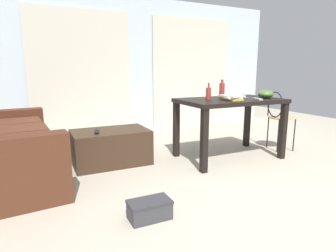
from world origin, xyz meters
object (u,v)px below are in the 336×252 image
Objects in this scene: craft_table at (230,107)px; shoebox at (150,209)px; wire_chair at (279,113)px; book_stack at (231,97)px; bottle_near at (208,93)px; scissors at (245,97)px; couch at (5,150)px; bottle_far at (222,89)px; bowl at (266,94)px; tv_remote_primary at (97,132)px; coffee_table at (111,147)px; tv_remote_on_table at (257,99)px.

craft_table is 1.93m from shoebox.
wire_chair is 1.00m from book_stack.
scissors is (0.57, -0.03, -0.07)m from bottle_near.
craft_table is at bearing -9.55° from couch.
bottle_far is 0.58m from bowl.
tv_remote_primary is at bearing 167.91° from bottle_near.
couch is 2.94m from scissors.
book_stack reaches higher than tv_remote_primary.
wire_chair is at bearing -4.46° from scissors.
bottle_near is 1.82m from shoebox.
coffee_table reaches higher than shoebox.
scissors is at bearing 4.03° from tv_remote_primary.
craft_table is 0.30m from scissors.
craft_table is (2.59, -0.44, 0.36)m from couch.
book_stack is at bearing 179.75° from bowl.
tv_remote_primary is (-1.92, 0.32, -0.35)m from scissors.
scissors is at bearing 25.50° from book_stack.
bottle_near reaches higher than bowl.
craft_table is at bearing -104.30° from bottle_far.
craft_table is at bearing 179.74° from wire_chair.
couch is 2.21× the size of coffee_table.
book_stack is (-0.95, -0.13, 0.28)m from wire_chair.
book_stack is 0.41m from scissors.
bottle_near is (2.30, -0.37, 0.54)m from couch.
bowl is at bearing -161.76° from wire_chair.
bowl reaches higher than scissors.
couch is 9.86× the size of bottle_near.
book_stack reaches higher than shoebox.
coffee_table is at bearing 169.58° from wire_chair.
craft_table reaches higher than shoebox.
bottle_far is (1.54, -0.14, 0.67)m from coffee_table.
coffee_table is 1.91m from tv_remote_on_table.
bottle_near reaches higher than scissors.
scissors is (-0.58, 0.05, 0.25)m from wire_chair.
bowl is (-0.40, -0.13, 0.30)m from wire_chair.
craft_table is 11.69× the size of scissors.
bottle_far is 0.45m from book_stack.
craft_table is at bearing -16.14° from coffee_table.
coffee_table is 1.87m from scissors.
bowl is 0.25m from tv_remote_on_table.
tv_remote_on_table is at bearing -160.22° from wire_chair.
shoebox is at bearing -148.50° from book_stack.
craft_table is at bearing 148.42° from tv_remote_on_table.
bottle_far reaches higher than scissors.
book_stack is at bearing -45.36° from bottle_near.
bottle_far reaches higher than wire_chair.
bottle_near is at bearing 164.73° from bowl.
bottle_near is at bearing -9.06° from couch.
tv_remote_on_table is at bearing -20.98° from coffee_table.
tv_remote_on_table is at bearing -157.54° from bowl.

